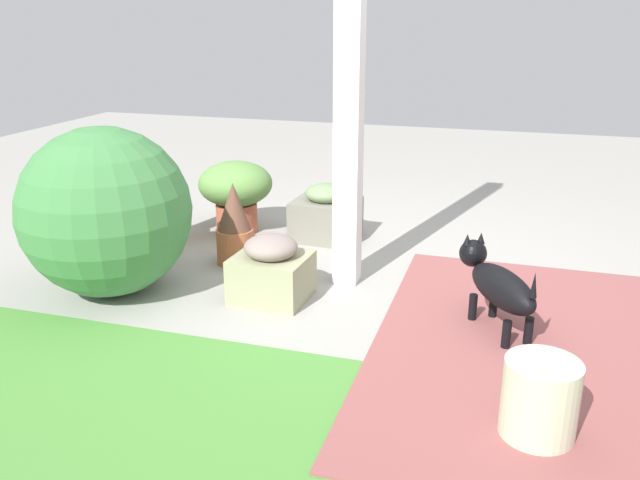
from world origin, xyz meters
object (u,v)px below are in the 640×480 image
(stone_planter_mid, at_px, (271,270))
(round_shrub, at_px, (106,212))
(dog, at_px, (498,284))
(ceramic_urn, at_px, (540,400))
(terracotta_pot_spiky, at_px, (234,226))
(terracotta_pot_broad, at_px, (236,190))
(porch_pillar, at_px, (350,70))
(stone_planter_nearest, at_px, (326,215))
(terracotta_pot_tall, at_px, (162,212))

(stone_planter_mid, bearing_deg, round_shrub, 10.57)
(dog, distance_m, ceramic_urn, 0.94)
(terracotta_pot_spiky, height_order, terracotta_pot_broad, terracotta_pot_spiky)
(terracotta_pot_spiky, bearing_deg, porch_pillar, 173.70)
(round_shrub, height_order, terracotta_pot_broad, round_shrub)
(porch_pillar, height_order, round_shrub, porch_pillar)
(porch_pillar, height_order, stone_planter_nearest, porch_pillar)
(porch_pillar, distance_m, ceramic_urn, 2.09)
(terracotta_pot_broad, xyz_separation_m, ceramic_urn, (-2.20, 2.07, -0.16))
(stone_planter_nearest, xyz_separation_m, terracotta_pot_tall, (1.13, 0.41, 0.04))
(stone_planter_nearest, height_order, terracotta_pot_tall, terracotta_pot_tall)
(stone_planter_nearest, relative_size, terracotta_pot_tall, 0.77)
(round_shrub, distance_m, ceramic_urn, 2.59)
(ceramic_urn, bearing_deg, stone_planter_mid, -32.84)
(stone_planter_mid, distance_m, ceramic_urn, 1.77)
(round_shrub, bearing_deg, ceramic_urn, 162.29)
(dog, xyz_separation_m, ceramic_urn, (-0.21, 0.92, -0.10))
(stone_planter_nearest, height_order, terracotta_pot_broad, terracotta_pot_broad)
(terracotta_pot_spiky, bearing_deg, terracotta_pot_broad, -67.10)
(stone_planter_nearest, relative_size, terracotta_pot_broad, 0.86)
(round_shrub, xyz_separation_m, terracotta_pot_tall, (0.18, -0.91, -0.28))
(terracotta_pot_tall, bearing_deg, terracotta_pot_spiky, 159.72)
(stone_planter_nearest, distance_m, dog, 1.75)
(stone_planter_mid, relative_size, ceramic_urn, 1.33)
(porch_pillar, xyz_separation_m, terracotta_pot_broad, (1.06, -0.72, -0.96))
(terracotta_pot_spiky, relative_size, terracotta_pot_broad, 1.00)
(round_shrub, height_order, ceramic_urn, round_shrub)
(terracotta_pot_broad, relative_size, dog, 0.91)
(ceramic_urn, bearing_deg, stone_planter_nearest, -54.64)
(terracotta_pot_broad, bearing_deg, round_shrub, 79.03)
(porch_pillar, height_order, terracotta_pot_broad, porch_pillar)
(terracotta_pot_spiky, distance_m, terracotta_pot_broad, 0.69)
(ceramic_urn, bearing_deg, terracotta_pot_broad, -43.25)
(dog, bearing_deg, terracotta_pot_tall, -17.83)
(porch_pillar, height_order, dog, porch_pillar)
(stone_planter_nearest, xyz_separation_m, terracotta_pot_spiky, (0.44, 0.67, 0.08))
(stone_planter_nearest, distance_m, ceramic_urn, 2.58)
(terracotta_pot_tall, xyz_separation_m, terracotta_pot_broad, (-0.42, -0.37, 0.11))
(stone_planter_nearest, distance_m, terracotta_pot_broad, 0.72)
(round_shrub, bearing_deg, porch_pillar, -156.64)
(stone_planter_mid, relative_size, dog, 0.72)
(terracotta_pot_tall, xyz_separation_m, ceramic_urn, (-2.62, 1.69, -0.06))
(dog, bearing_deg, porch_pillar, -25.08)
(terracotta_pot_spiky, bearing_deg, stone_planter_mid, 132.92)
(porch_pillar, bearing_deg, dog, 154.92)
(stone_planter_nearest, xyz_separation_m, ceramic_urn, (-1.49, 2.10, -0.02))
(round_shrub, height_order, terracotta_pot_tall, round_shrub)
(stone_planter_nearest, bearing_deg, ceramic_urn, 125.36)
(round_shrub, relative_size, terracotta_pot_broad, 1.79)
(terracotta_pot_broad, xyz_separation_m, dog, (-1.99, 1.15, -0.07))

